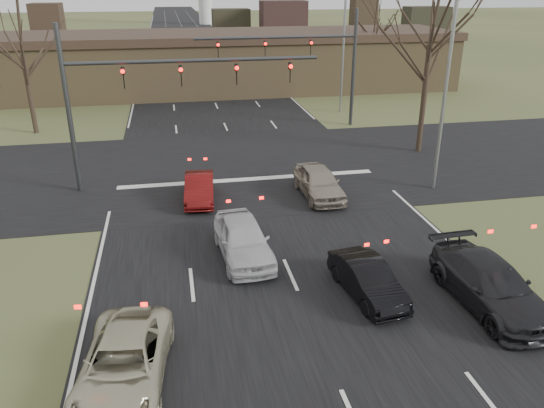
{
  "coord_description": "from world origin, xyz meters",
  "views": [
    {
      "loc": [
        -3.76,
        -13.02,
        9.74
      ],
      "look_at": [
        -0.31,
        4.89,
        2.0
      ],
      "focal_mm": 35.0,
      "sensor_mm": 36.0,
      "label": 1
    }
  ],
  "objects_px": {
    "mast_arm_far": "(315,55)",
    "car_black_hatch": "(367,279)",
    "streetlight_right_near": "(444,76)",
    "car_red_ahead": "(199,188)",
    "car_charcoal_sedan": "(490,284)",
    "mast_arm_near": "(138,86)",
    "streetlight_right_far": "(341,39)",
    "building": "(229,61)",
    "car_white_sedan": "(243,239)",
    "car_silver_suv": "(124,363)",
    "car_silver_ahead": "(319,182)"
  },
  "relations": [
    {
      "from": "streetlight_right_near",
      "to": "car_black_hatch",
      "type": "bearing_deg",
      "value": -127.08
    },
    {
      "from": "car_black_hatch",
      "to": "car_red_ahead",
      "type": "xyz_separation_m",
      "value": [
        -4.91,
        9.39,
        0.01
      ]
    },
    {
      "from": "car_red_ahead",
      "to": "car_silver_suv",
      "type": "bearing_deg",
      "value": -98.0
    },
    {
      "from": "building",
      "to": "car_silver_ahead",
      "type": "xyz_separation_m",
      "value": [
        1.0,
        -27.94,
        -1.93
      ]
    },
    {
      "from": "mast_arm_near",
      "to": "car_silver_ahead",
      "type": "bearing_deg",
      "value": -19.67
    },
    {
      "from": "mast_arm_near",
      "to": "car_red_ahead",
      "type": "relative_size",
      "value": 3.2
    },
    {
      "from": "car_red_ahead",
      "to": "car_silver_ahead",
      "type": "xyz_separation_m",
      "value": [
        5.71,
        -0.57,
        0.11
      ]
    },
    {
      "from": "streetlight_right_near",
      "to": "car_red_ahead",
      "type": "xyz_separation_m",
      "value": [
        -11.53,
        0.63,
        -4.96
      ]
    },
    {
      "from": "car_red_ahead",
      "to": "car_black_hatch",
      "type": "bearing_deg",
      "value": -57.77
    },
    {
      "from": "building",
      "to": "streetlight_right_far",
      "type": "xyz_separation_m",
      "value": [
        7.32,
        -11.0,
        2.92
      ]
    },
    {
      "from": "mast_arm_far",
      "to": "streetlight_right_far",
      "type": "relative_size",
      "value": 1.11
    },
    {
      "from": "car_black_hatch",
      "to": "streetlight_right_far",
      "type": "bearing_deg",
      "value": 67.09
    },
    {
      "from": "car_silver_suv",
      "to": "car_black_hatch",
      "type": "height_order",
      "value": "car_silver_suv"
    },
    {
      "from": "mast_arm_near",
      "to": "building",
      "type": "bearing_deg",
      "value": 73.87
    },
    {
      "from": "streetlight_right_far",
      "to": "car_charcoal_sedan",
      "type": "relative_size",
      "value": 1.97
    },
    {
      "from": "car_silver_ahead",
      "to": "car_white_sedan",
      "type": "bearing_deg",
      "value": -131.04
    },
    {
      "from": "building",
      "to": "streetlight_right_far",
      "type": "distance_m",
      "value": 13.53
    },
    {
      "from": "car_red_ahead",
      "to": "car_silver_ahead",
      "type": "relative_size",
      "value": 0.88
    },
    {
      "from": "car_black_hatch",
      "to": "car_charcoal_sedan",
      "type": "relative_size",
      "value": 0.73
    },
    {
      "from": "mast_arm_far",
      "to": "car_black_hatch",
      "type": "bearing_deg",
      "value": -100.37
    },
    {
      "from": "streetlight_right_far",
      "to": "car_black_hatch",
      "type": "relative_size",
      "value": 2.7
    },
    {
      "from": "mast_arm_near",
      "to": "car_red_ahead",
      "type": "bearing_deg",
      "value": -43.31
    },
    {
      "from": "mast_arm_far",
      "to": "car_black_hatch",
      "type": "xyz_separation_m",
      "value": [
        -3.98,
        -21.76,
        -4.41
      ]
    },
    {
      "from": "car_red_ahead",
      "to": "car_silver_ahead",
      "type": "distance_m",
      "value": 5.74
    },
    {
      "from": "streetlight_right_far",
      "to": "car_red_ahead",
      "type": "height_order",
      "value": "streetlight_right_far"
    },
    {
      "from": "car_white_sedan",
      "to": "car_silver_ahead",
      "type": "distance_m",
      "value": 7.01
    },
    {
      "from": "building",
      "to": "car_white_sedan",
      "type": "height_order",
      "value": "building"
    },
    {
      "from": "car_silver_suv",
      "to": "car_white_sedan",
      "type": "height_order",
      "value": "car_white_sedan"
    },
    {
      "from": "mast_arm_near",
      "to": "car_white_sedan",
      "type": "relative_size",
      "value": 2.72
    },
    {
      "from": "car_white_sedan",
      "to": "car_red_ahead",
      "type": "height_order",
      "value": "car_white_sedan"
    },
    {
      "from": "streetlight_right_far",
      "to": "car_silver_ahead",
      "type": "height_order",
      "value": "streetlight_right_far"
    },
    {
      "from": "building",
      "to": "car_silver_ahead",
      "type": "relative_size",
      "value": 9.86
    },
    {
      "from": "car_red_ahead",
      "to": "car_charcoal_sedan",
      "type": "bearing_deg",
      "value": -46.47
    },
    {
      "from": "streetlight_right_far",
      "to": "car_white_sedan",
      "type": "height_order",
      "value": "streetlight_right_far"
    },
    {
      "from": "streetlight_right_far",
      "to": "car_red_ahead",
      "type": "xyz_separation_m",
      "value": [
        -12.03,
        -16.37,
        -4.96
      ]
    },
    {
      "from": "car_silver_suv",
      "to": "car_red_ahead",
      "type": "relative_size",
      "value": 1.22
    },
    {
      "from": "streetlight_right_near",
      "to": "car_white_sedan",
      "type": "bearing_deg",
      "value": -152.5
    },
    {
      "from": "car_charcoal_sedan",
      "to": "car_black_hatch",
      "type": "bearing_deg",
      "value": 158.91
    },
    {
      "from": "streetlight_right_near",
      "to": "building",
      "type": "bearing_deg",
      "value": 103.69
    },
    {
      "from": "car_black_hatch",
      "to": "mast_arm_near",
      "type": "bearing_deg",
      "value": 114.83
    },
    {
      "from": "car_silver_suv",
      "to": "car_charcoal_sedan",
      "type": "xyz_separation_m",
      "value": [
        11.31,
        1.57,
        0.09
      ]
    },
    {
      "from": "streetlight_right_near",
      "to": "car_red_ahead",
      "type": "bearing_deg",
      "value": 176.89
    },
    {
      "from": "mast_arm_near",
      "to": "streetlight_right_near",
      "type": "relative_size",
      "value": 1.21
    },
    {
      "from": "car_white_sedan",
      "to": "car_red_ahead",
      "type": "relative_size",
      "value": 1.18
    },
    {
      "from": "building",
      "to": "streetlight_right_near",
      "type": "bearing_deg",
      "value": -76.31
    },
    {
      "from": "streetlight_right_far",
      "to": "mast_arm_near",
      "type": "bearing_deg",
      "value": -136.11
    },
    {
      "from": "car_charcoal_sedan",
      "to": "car_silver_suv",
      "type": "bearing_deg",
      "value": -174.57
    },
    {
      "from": "mast_arm_far",
      "to": "car_red_ahead",
      "type": "height_order",
      "value": "mast_arm_far"
    },
    {
      "from": "car_charcoal_sedan",
      "to": "car_red_ahead",
      "type": "distance_m",
      "value": 13.66
    },
    {
      "from": "building",
      "to": "streetlight_right_near",
      "type": "height_order",
      "value": "streetlight_right_near"
    }
  ]
}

